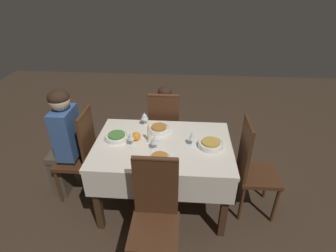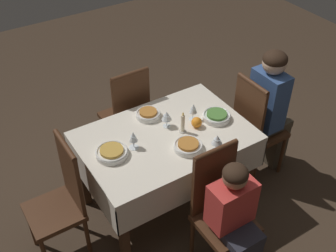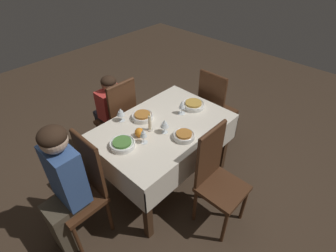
# 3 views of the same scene
# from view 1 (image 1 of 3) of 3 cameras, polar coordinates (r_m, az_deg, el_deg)

# --- Properties ---
(ground_plane) EXTENTS (8.00, 8.00, 0.00)m
(ground_plane) POSITION_cam_1_polar(r_m,az_deg,el_deg) (2.90, -0.97, -16.10)
(ground_plane) COLOR #3D2D21
(dining_table) EXTENTS (1.26, 0.86, 0.75)m
(dining_table) POSITION_cam_1_polar(r_m,az_deg,el_deg) (2.47, -1.09, -5.87)
(dining_table) COLOR silver
(dining_table) RESTS_ON ground_plane
(chair_west) EXTENTS (0.37, 0.37, 1.00)m
(chair_west) POSITION_cam_1_polar(r_m,az_deg,el_deg) (2.79, -18.45, -5.50)
(chair_west) COLOR #472816
(chair_west) RESTS_ON ground_plane
(chair_north) EXTENTS (0.37, 0.37, 1.00)m
(chair_north) POSITION_cam_1_polar(r_m,az_deg,el_deg) (3.06, -0.79, -0.31)
(chair_north) COLOR #472816
(chair_north) RESTS_ON ground_plane
(chair_south) EXTENTS (0.37, 0.37, 1.00)m
(chair_south) POSITION_cam_1_polar(r_m,az_deg,el_deg) (2.08, -2.86, -18.65)
(chair_south) COLOR #472816
(chair_south) RESTS_ON ground_plane
(chair_east) EXTENTS (0.37, 0.37, 1.00)m
(chair_east) POSITION_cam_1_polar(r_m,az_deg,el_deg) (2.60, 17.91, -8.37)
(chair_east) COLOR #472816
(chair_east) RESTS_ON ground_plane
(person_adult_denim) EXTENTS (0.34, 0.30, 1.21)m
(person_adult_denim) POSITION_cam_1_polar(r_m,az_deg,el_deg) (2.77, -21.81, -2.81)
(person_adult_denim) COLOR #4C4233
(person_adult_denim) RESTS_ON ground_plane
(person_child_red) EXTENTS (0.30, 0.33, 1.00)m
(person_child_red) POSITION_cam_1_polar(r_m,az_deg,el_deg) (3.20, -0.54, 1.43)
(person_child_red) COLOR #282833
(person_child_red) RESTS_ON ground_plane
(bowl_west) EXTENTS (0.22, 0.22, 0.06)m
(bowl_west) POSITION_cam_1_polar(r_m,az_deg,el_deg) (2.51, -11.12, -2.26)
(bowl_west) COLOR white
(bowl_west) RESTS_ON dining_table
(wine_glass_west) EXTENTS (0.06, 0.06, 0.15)m
(wine_glass_west) POSITION_cam_1_polar(r_m,az_deg,el_deg) (2.36, -8.12, -2.21)
(wine_glass_west) COLOR white
(wine_glass_west) RESTS_ON dining_table
(bowl_north) EXTENTS (0.21, 0.21, 0.06)m
(bowl_north) POSITION_cam_1_polar(r_m,az_deg,el_deg) (2.59, -1.96, -0.59)
(bowl_north) COLOR white
(bowl_north) RESTS_ON dining_table
(wine_glass_north) EXTENTS (0.08, 0.08, 0.14)m
(wine_glass_north) POSITION_cam_1_polar(r_m,az_deg,el_deg) (2.67, -5.14, 2.15)
(wine_glass_north) COLOR white
(wine_glass_north) RESTS_ON dining_table
(bowl_south) EXTENTS (0.19, 0.19, 0.06)m
(bowl_south) POSITION_cam_1_polar(r_m,az_deg,el_deg) (2.19, -1.86, -7.09)
(bowl_south) COLOR white
(bowl_south) RESTS_ON dining_table
(wine_glass_south) EXTENTS (0.08, 0.08, 0.14)m
(wine_glass_south) POSITION_cam_1_polar(r_m,az_deg,el_deg) (2.30, -2.93, -2.97)
(wine_glass_south) COLOR white
(wine_glass_south) RESTS_ON dining_table
(bowl_east) EXTENTS (0.23, 0.23, 0.06)m
(bowl_east) POSITION_cam_1_polar(r_m,az_deg,el_deg) (2.39, 9.27, -3.85)
(bowl_east) COLOR white
(bowl_east) RESTS_ON dining_table
(wine_glass_east) EXTENTS (0.07, 0.07, 0.15)m
(wine_glass_east) POSITION_cam_1_polar(r_m,az_deg,el_deg) (2.35, 5.30, -2.14)
(wine_glass_east) COLOR white
(wine_glass_east) RESTS_ON dining_table
(candle_centerpiece) EXTENTS (0.05, 0.05, 0.18)m
(candle_centerpiece) POSITION_cam_1_polar(r_m,az_deg,el_deg) (2.42, -4.14, -1.87)
(candle_centerpiece) COLOR beige
(candle_centerpiece) RESTS_ON dining_table
(orange_fruit) EXTENTS (0.08, 0.08, 0.08)m
(orange_fruit) POSITION_cam_1_polar(r_m,az_deg,el_deg) (2.46, -6.95, -2.26)
(orange_fruit) COLOR orange
(orange_fruit) RESTS_ON dining_table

